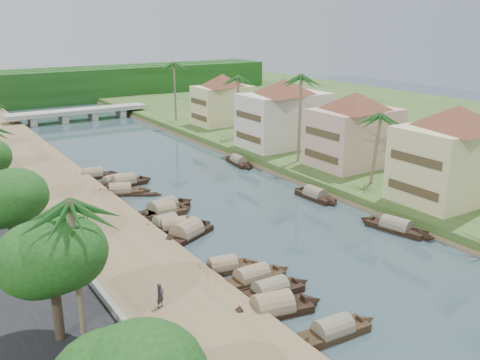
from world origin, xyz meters
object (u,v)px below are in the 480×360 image
building_near (454,152)px  person_near (160,296)px  bridge (78,112)px  sampan_1 (273,308)px  sampan_0 (333,331)px

building_near → person_near: bearing=-174.1°
bridge → person_near: person_near is taller
sampan_1 → person_near: 7.94m
bridge → person_near: (-16.91, -77.68, -0.03)m
sampan_0 → sampan_1: sampan_1 is taller
building_near → sampan_1: size_ratio=1.80×
bridge → building_near: size_ratio=1.89×
sampan_1 → sampan_0: bearing=-58.1°
sampan_0 → sampan_1: bearing=113.6°
sampan_0 → person_near: bearing=139.0°
person_near → bridge: bearing=50.2°
building_near → person_near: size_ratio=8.32×
sampan_0 → sampan_1: size_ratio=0.90×
bridge → sampan_1: (-10.05, -81.48, -1.30)m
sampan_0 → sampan_1: (-1.67, 4.44, 0.01)m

